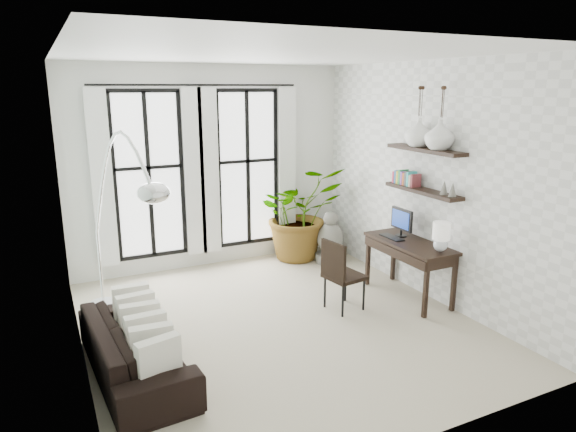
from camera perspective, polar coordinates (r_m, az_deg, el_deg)
floor at (r=6.52m, az=-1.08°, el=-11.76°), size 5.00×5.00×0.00m
ceiling at (r=5.88m, az=-1.23°, el=17.55°), size 5.00×5.00×0.00m
wall_left at (r=5.47m, az=-23.04°, el=-0.21°), size 0.00×5.00×5.00m
wall_right at (r=7.22m, az=15.29°, el=3.68°), size 0.00×5.00×5.00m
wall_back at (r=8.30m, az=-8.48°, el=5.33°), size 4.50×0.00×4.50m
windows at (r=8.18m, az=-9.66°, el=4.87°), size 3.26×0.13×2.65m
wall_shelves at (r=7.09m, az=14.62°, el=4.58°), size 0.25×1.30×0.60m
sofa at (r=5.56m, az=-16.66°, el=-13.93°), size 0.91×2.03×0.58m
throw_pillows at (r=5.48m, az=-15.77°, el=-11.83°), size 0.40×1.52×0.40m
plant at (r=8.65m, az=1.23°, el=0.40°), size 1.45×1.27×1.59m
desk at (r=7.15m, az=13.57°, el=-3.37°), size 0.58×1.37×1.20m
desk_chair at (r=6.69m, az=5.77°, el=-6.11°), size 0.52×0.52×0.95m
arc_lamp at (r=5.94m, az=-18.29°, el=3.95°), size 0.74×2.10×2.41m
buddha at (r=8.56m, az=4.70°, el=-2.77°), size 0.48×0.48×0.87m
vase_a at (r=6.81m, az=16.49°, el=8.66°), size 0.37×0.37×0.38m
vase_b at (r=7.11m, az=14.31°, el=9.00°), size 0.37×0.37×0.38m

